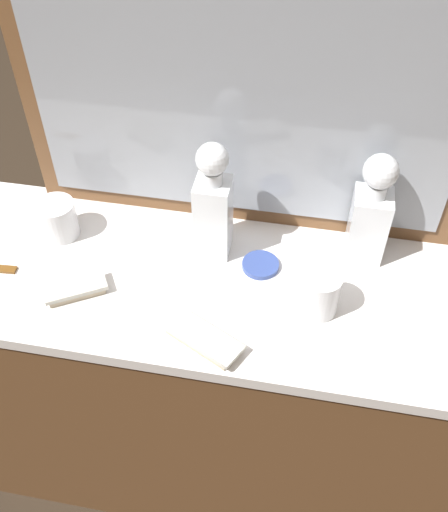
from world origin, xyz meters
The scene contains 10 objects.
ground_plane centered at (0.00, 0.00, 0.00)m, with size 6.00×6.00×0.00m, color #2D2319.
dresser centered at (0.00, 0.00, 0.44)m, with size 1.38×0.46×0.87m.
dresser_mirror centered at (0.00, 0.21, 1.25)m, with size 0.97×0.03×0.75m.
crystal_decanter_right centered at (0.29, 0.14, 0.98)m, with size 0.08×0.08×0.27m.
crystal_decanter_far_right centered at (-0.04, 0.10, 0.98)m, with size 0.08×0.08×0.28m.
crystal_tumbler_far_left centered at (0.20, -0.04, 0.91)m, with size 0.08×0.08×0.10m.
crystal_tumbler_right centered at (-0.40, 0.08, 0.91)m, with size 0.09×0.09×0.09m.
silver_brush_right centered at (-0.01, -0.16, 0.88)m, with size 0.17×0.13×0.02m.
silver_brush_front centered at (-0.30, -0.09, 0.88)m, with size 0.14×0.12×0.02m.
porcelain_dish centered at (0.07, 0.06, 0.87)m, with size 0.08×0.08×0.01m.
Camera 1 is at (0.15, -0.82, 1.82)m, focal length 41.12 mm.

